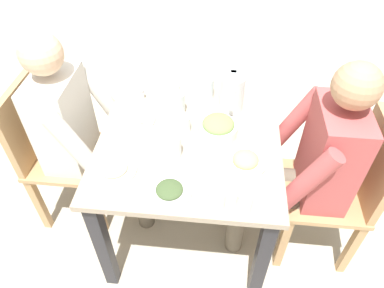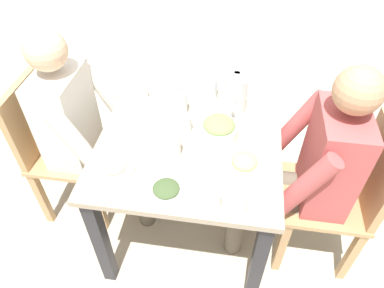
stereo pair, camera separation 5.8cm
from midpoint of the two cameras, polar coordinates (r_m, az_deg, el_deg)
The scene contains 21 objects.
ground_plane at distance 2.20m, azimuth -1.13°, elevation -12.86°, with size 8.00×8.00×0.00m, color #B7AD99.
dining_table at distance 1.75m, azimuth -1.39°, elevation -2.40°, with size 0.85×0.85×0.70m.
chair_near at distance 2.08m, azimuth -22.16°, elevation -0.68°, with size 0.40×0.40×0.87m.
chair_far at distance 1.89m, azimuth 22.11°, elevation -6.26°, with size 0.40×0.40×0.87m.
diner_near at distance 1.90m, azimuth -17.81°, elevation 1.99°, with size 0.48×0.53×1.16m.
diner_far at distance 1.73m, azimuth 16.94°, elevation -2.86°, with size 0.48×0.53×1.16m.
water_pitcher at distance 1.79m, azimuth 5.49°, elevation 8.11°, with size 0.16×0.12×0.19m.
salad_bowl at distance 1.66m, azimuth 3.20°, elevation 2.67°, with size 0.18×0.18×0.09m.
plate_yoghurt at distance 1.78m, azimuth -10.27°, elevation 4.09°, with size 0.21×0.21×0.05m.
plate_dolmas at distance 1.44m, azimuth -4.77°, elevation -7.44°, with size 0.18×0.18×0.04m.
plate_beans at distance 1.55m, azimuth -13.39°, elevation -3.95°, with size 0.19×0.19×0.04m.
plate_fries at distance 1.55m, azimuth 7.49°, elevation -2.66°, with size 0.18×0.18×0.06m.
water_glass_far_right at distance 1.89m, azimuth 1.55°, elevation 9.03°, with size 0.07×0.07×0.11m, color silver.
water_glass_near_left at distance 1.38m, azimuth 7.24°, elevation -9.07°, with size 0.06×0.06×0.09m, color silver.
water_glass_center at distance 1.56m, azimuth -3.93°, elevation -0.33°, with size 0.06×0.06×0.11m, color silver.
water_glass_by_pitcher at distance 1.68m, azimuth -2.42°, elevation 3.22°, with size 0.07×0.07×0.09m, color silver.
water_glass_far_left at distance 1.38m, azimuth 2.79°, elevation -8.86°, with size 0.06×0.06×0.09m, color silver.
oil_carafe at distance 1.78m, azimuth -3.34°, elevation 6.45°, with size 0.08×0.08×0.16m.
salt_shaker at distance 1.91m, azimuth -8.92°, elevation 7.86°, with size 0.03×0.03×0.05m.
fork_near at distance 1.45m, azimuth 10.40°, elevation -8.35°, with size 0.17×0.03×0.01m, color silver.
knife_near at distance 1.57m, azimuth 9.21°, elevation -3.09°, with size 0.18×0.02×0.01m, color silver.
Camera 1 is at (1.20, 0.14, 1.84)m, focal length 33.41 mm.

